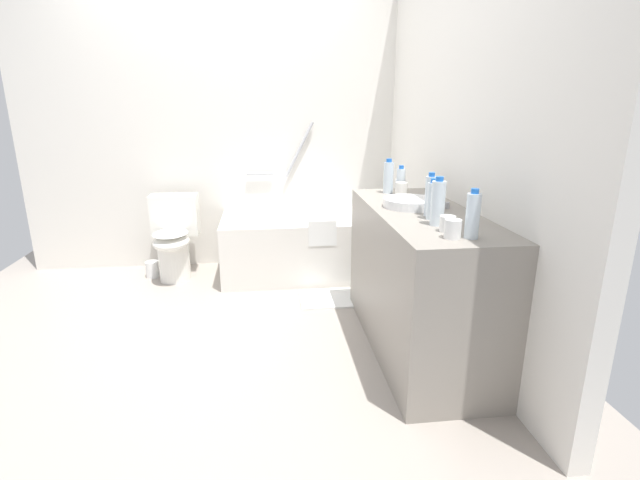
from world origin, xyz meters
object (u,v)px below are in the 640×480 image
water_bottle_0 (401,182)px  toilet_paper_roll (153,269)px  sink_faucet (441,201)px  sink_basin (410,203)px  bath_mat (335,298)px  water_bottle_2 (433,200)px  drinking_glass_1 (401,190)px  water_bottle_3 (388,177)px  water_bottle_4 (473,215)px  drinking_glass_2 (401,186)px  bathtub (309,243)px  water_bottle_5 (430,196)px  water_bottle_1 (438,203)px  drinking_glass_3 (453,229)px  toilet (174,237)px  drinking_glass_0 (447,224)px

water_bottle_0 → toilet_paper_roll: 2.25m
sink_faucet → sink_basin: bearing=180.0°
bath_mat → water_bottle_2: bearing=-69.6°
sink_faucet → drinking_glass_1: size_ratio=1.51×
water_bottle_3 → water_bottle_4: size_ratio=1.02×
water_bottle_4 → drinking_glass_2: water_bottle_4 is taller
toilet_paper_roll → bathtub: bearing=-2.6°
water_bottle_3 → water_bottle_5: size_ratio=0.98×
bathtub → drinking_glass_2: 1.14m
water_bottle_2 → bath_mat: size_ratio=0.39×
water_bottle_4 → water_bottle_1: bearing=106.1°
sink_basin → water_bottle_1: size_ratio=1.30×
water_bottle_2 → toilet_paper_roll: size_ratio=1.55×
water_bottle_2 → sink_basin: bearing=93.6°
water_bottle_5 → water_bottle_1: bearing=-99.5°
sink_faucet → water_bottle_4: water_bottle_4 is taller
sink_basin → water_bottle_4: (0.07, -0.66, 0.08)m
drinking_glass_1 → drinking_glass_3: drinking_glass_1 is taller
water_bottle_0 → toilet_paper_roll: (-1.86, 0.93, -0.86)m
sink_basin → drinking_glass_3: size_ratio=3.62×
water_bottle_4 → drinking_glass_2: (0.00, 1.11, -0.06)m
drinking_glass_3 → drinking_glass_1: bearing=87.7°
water_bottle_4 → bath_mat: bearing=107.1°
bathtub → water_bottle_5: size_ratio=6.29×
water_bottle_0 → water_bottle_4: size_ratio=0.87×
water_bottle_3 → water_bottle_5: water_bottle_5 is taller
sink_faucet → drinking_glass_2: (-0.11, 0.45, 0.02)m
sink_faucet → drinking_glass_3: drinking_glass_3 is taller
sink_basin → drinking_glass_2: drinking_glass_2 is taller
toilet → water_bottle_5: 2.30m
sink_basin → water_bottle_1: bearing=-89.9°
water_bottle_4 → water_bottle_0: bearing=91.4°
water_bottle_1 → drinking_glass_0: 0.14m
drinking_glass_1 → bath_mat: size_ratio=0.19×
toilet → drinking_glass_1: size_ratio=6.96×
drinking_glass_0 → drinking_glass_2: drinking_glass_2 is taller
bathtub → drinking_glass_2: bearing=-55.4°
bath_mat → drinking_glass_3: bearing=-76.3°
water_bottle_4 → sink_faucet: bearing=80.4°
water_bottle_0 → water_bottle_1: size_ratio=0.81×
bathtub → sink_basin: 1.45m
toilet → drinking_glass_2: (1.68, -0.83, 0.54)m
toilet_paper_roll → drinking_glass_3: bearing=-47.4°
water_bottle_5 → toilet_paper_roll: bearing=140.5°
water_bottle_3 → drinking_glass_0: 1.00m
sink_basin → sink_faucet: (0.18, 0.00, 0.00)m
sink_basin → toilet_paper_roll: (-1.81, 1.29, -0.80)m
water_bottle_5 → water_bottle_0: bearing=88.9°
toilet → drinking_glass_0: bearing=42.5°
sink_faucet → drinking_glass_3: size_ratio=1.75×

